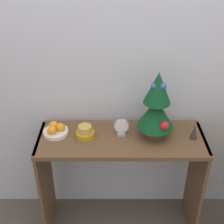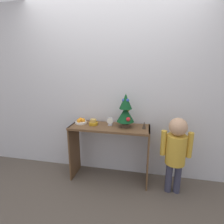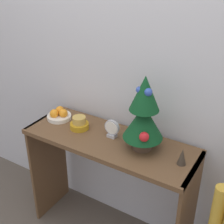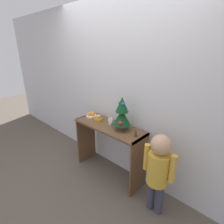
{
  "view_description": "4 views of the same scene",
  "coord_description": "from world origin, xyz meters",
  "px_view_note": "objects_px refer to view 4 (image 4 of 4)",
  "views": [
    {
      "loc": [
        -0.06,
        -1.44,
        2.02
      ],
      "look_at": [
        -0.07,
        0.2,
        1.0
      ],
      "focal_mm": 50.0,
      "sensor_mm": 36.0,
      "label": 1
    },
    {
      "loc": [
        0.49,
        -2.02,
        1.6
      ],
      "look_at": [
        0.04,
        0.18,
        1.02
      ],
      "focal_mm": 28.0,
      "sensor_mm": 36.0,
      "label": 2
    },
    {
      "loc": [
        0.86,
        -1.17,
        1.85
      ],
      "look_at": [
        -0.0,
        0.24,
        0.98
      ],
      "focal_mm": 50.0,
      "sensor_mm": 36.0,
      "label": 3
    },
    {
      "loc": [
        1.58,
        -1.42,
        1.85
      ],
      "look_at": [
        0.04,
        0.22,
        1.02
      ],
      "focal_mm": 28.0,
      "sensor_mm": 36.0,
      "label": 4
    }
  ],
  "objects_px": {
    "fruit_bowl": "(91,115)",
    "child_figure": "(159,167)",
    "singing_bowl": "(98,119)",
    "desk_clock": "(111,121)",
    "mini_tree": "(122,114)",
    "figurine": "(136,133)"
  },
  "relations": [
    {
      "from": "singing_bowl",
      "to": "desk_clock",
      "type": "height_order",
      "value": "desk_clock"
    },
    {
      "from": "fruit_bowl",
      "to": "child_figure",
      "type": "xyz_separation_m",
      "value": [
        1.3,
        -0.17,
        -0.21
      ]
    },
    {
      "from": "fruit_bowl",
      "to": "desk_clock",
      "type": "xyz_separation_m",
      "value": [
        0.44,
        -0.01,
        0.03
      ]
    },
    {
      "from": "desk_clock",
      "to": "child_figure",
      "type": "height_order",
      "value": "child_figure"
    },
    {
      "from": "singing_bowl",
      "to": "figurine",
      "type": "bearing_deg",
      "value": -1.34
    },
    {
      "from": "mini_tree",
      "to": "singing_bowl",
      "type": "bearing_deg",
      "value": -178.63
    },
    {
      "from": "mini_tree",
      "to": "figurine",
      "type": "bearing_deg",
      "value": -6.16
    },
    {
      "from": "desk_clock",
      "to": "figurine",
      "type": "xyz_separation_m",
      "value": [
        0.46,
        -0.04,
        -0.01
      ]
    },
    {
      "from": "fruit_bowl",
      "to": "desk_clock",
      "type": "height_order",
      "value": "desk_clock"
    },
    {
      "from": "mini_tree",
      "to": "figurine",
      "type": "distance_m",
      "value": 0.31
    },
    {
      "from": "fruit_bowl",
      "to": "child_figure",
      "type": "distance_m",
      "value": 1.33
    },
    {
      "from": "singing_bowl",
      "to": "desk_clock",
      "type": "distance_m",
      "value": 0.24
    },
    {
      "from": "mini_tree",
      "to": "desk_clock",
      "type": "bearing_deg",
      "value": 177.27
    },
    {
      "from": "figurine",
      "to": "child_figure",
      "type": "xyz_separation_m",
      "value": [
        0.4,
        -0.12,
        -0.23
      ]
    },
    {
      "from": "mini_tree",
      "to": "singing_bowl",
      "type": "xyz_separation_m",
      "value": [
        -0.45,
        -0.01,
        -0.2
      ]
    },
    {
      "from": "mini_tree",
      "to": "figurine",
      "type": "xyz_separation_m",
      "value": [
        0.25,
        -0.03,
        -0.18
      ]
    },
    {
      "from": "fruit_bowl",
      "to": "desk_clock",
      "type": "distance_m",
      "value": 0.44
    },
    {
      "from": "fruit_bowl",
      "to": "singing_bowl",
      "type": "bearing_deg",
      "value": -9.7
    },
    {
      "from": "mini_tree",
      "to": "fruit_bowl",
      "type": "relative_size",
      "value": 2.75
    },
    {
      "from": "child_figure",
      "to": "fruit_bowl",
      "type": "bearing_deg",
      "value": 172.75
    },
    {
      "from": "singing_bowl",
      "to": "child_figure",
      "type": "relative_size",
      "value": 0.12
    },
    {
      "from": "child_figure",
      "to": "desk_clock",
      "type": "bearing_deg",
      "value": 170.0
    }
  ]
}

